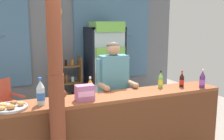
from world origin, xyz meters
TOP-DOWN VIEW (x-y plane):
  - back_wall_curtained at (-0.03, 3.08)m, footprint 5.57×0.22m
  - stall_counter at (0.15, 0.30)m, footprint 2.88×0.44m
  - timber_post at (-0.64, 0.06)m, footprint 0.18×0.15m
  - drink_fridge at (0.90, 2.59)m, footprint 0.73×0.64m
  - bottle_shelf_rack at (0.15, 2.70)m, footprint 0.48×0.28m
  - plastic_lawn_chair at (-1.09, 2.34)m, footprint 0.61×0.61m
  - shopkeeper at (0.31, 0.85)m, footprint 0.50×0.42m
  - soda_bottle_water at (-0.75, 0.36)m, footprint 0.09×0.09m
  - soda_bottle_grape_soda at (1.36, 0.26)m, footprint 0.07×0.07m
  - soda_bottle_lime_soda at (0.86, 0.50)m, footprint 0.06×0.06m
  - soda_bottle_cola at (1.14, 0.40)m, footprint 0.06×0.06m
  - soda_bottle_orange_soda at (-0.14, 0.51)m, footprint 0.07×0.07m
  - snack_box_wafer at (-0.27, 0.33)m, footprint 0.21×0.13m
  - pastry_tray at (-1.06, 0.35)m, footprint 0.36×0.36m

SIDE VIEW (x-z plane):
  - plastic_lawn_chair at x=-1.09m, z-range 0.06..0.92m
  - stall_counter at x=0.15m, z-range 0.09..1.06m
  - bottle_shelf_rack at x=0.15m, z-range 0.02..1.17m
  - pastry_tray at x=-1.06m, z-range 0.95..1.02m
  - shopkeeper at x=0.31m, z-range 0.20..1.77m
  - drink_fridge at x=0.90m, z-range 0.09..1.95m
  - snack_box_wafer at x=-0.27m, z-range 0.96..1.14m
  - soda_bottle_cola at x=1.14m, z-range 0.95..1.17m
  - soda_bottle_orange_soda at x=-0.14m, z-range 0.94..1.17m
  - soda_bottle_lime_soda at x=0.86m, z-range 0.94..1.18m
  - soda_bottle_grape_soda at x=1.36m, z-range 0.94..1.20m
  - soda_bottle_water at x=-0.75m, z-range 0.94..1.24m
  - timber_post at x=-0.64m, z-range -0.06..2.62m
  - back_wall_curtained at x=-0.03m, z-range 0.05..2.86m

